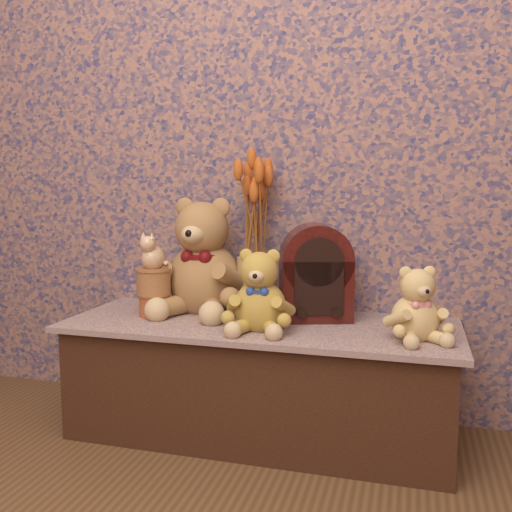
% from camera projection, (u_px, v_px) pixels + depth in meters
% --- Properties ---
extents(display_shelf, '(1.37, 0.54, 0.41)m').
position_uv_depth(display_shelf, '(260.00, 378.00, 2.00)').
color(display_shelf, '#354A6C').
rests_on(display_shelf, ground).
extents(teddy_large, '(0.38, 0.45, 0.46)m').
position_uv_depth(teddy_large, '(204.00, 251.00, 2.13)').
color(teddy_large, '#9B663C').
rests_on(teddy_large, display_shelf).
extents(teddy_medium, '(0.25, 0.29, 0.29)m').
position_uv_depth(teddy_medium, '(260.00, 286.00, 1.86)').
color(teddy_medium, '#B49332').
rests_on(teddy_medium, display_shelf).
extents(teddy_small, '(0.28, 0.29, 0.25)m').
position_uv_depth(teddy_small, '(416.00, 300.00, 1.75)').
color(teddy_small, tan).
rests_on(teddy_small, display_shelf).
extents(cathedral_radio, '(0.29, 0.24, 0.34)m').
position_uv_depth(cathedral_radio, '(315.00, 272.00, 2.01)').
color(cathedral_radio, '#340E09').
rests_on(cathedral_radio, display_shelf).
extents(ceramic_vase, '(0.15, 0.15, 0.21)m').
position_uv_depth(ceramic_vase, '(254.00, 285.00, 2.11)').
color(ceramic_vase, tan).
rests_on(ceramic_vase, display_shelf).
extents(dried_stalks, '(0.30, 0.30, 0.44)m').
position_uv_depth(dried_stalks, '(254.00, 198.00, 2.07)').
color(dried_stalks, '#C2581F').
rests_on(dried_stalks, ceramic_vase).
extents(biscuit_tin_lower, '(0.14, 0.14, 0.08)m').
position_uv_depth(biscuit_tin_lower, '(154.00, 305.00, 2.07)').
color(biscuit_tin_lower, '#BC7537').
rests_on(biscuit_tin_lower, display_shelf).
extents(biscuit_tin_upper, '(0.15, 0.15, 0.10)m').
position_uv_depth(biscuit_tin_upper, '(154.00, 282.00, 2.05)').
color(biscuit_tin_upper, tan).
rests_on(biscuit_tin_upper, biscuit_tin_lower).
extents(cat_figurine, '(0.11, 0.12, 0.14)m').
position_uv_depth(cat_figurine, '(153.00, 250.00, 2.04)').
color(cat_figurine, silver).
rests_on(cat_figurine, biscuit_tin_upper).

